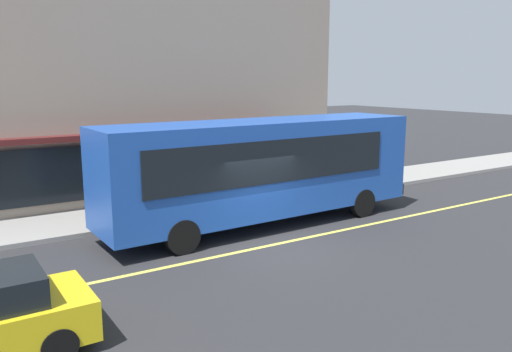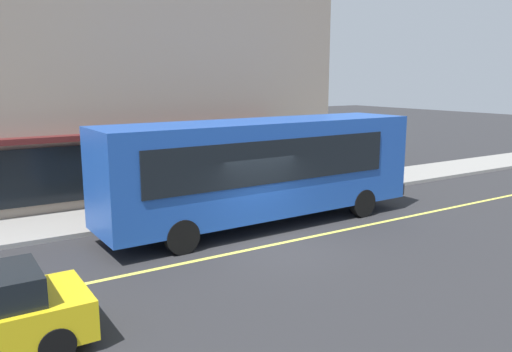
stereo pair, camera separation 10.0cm
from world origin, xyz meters
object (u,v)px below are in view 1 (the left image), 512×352
at_px(bus, 264,166).
at_px(pedestrian_near_storefront, 161,183).
at_px(pedestrian_waiting, 259,170).
at_px(traffic_light, 298,136).

distance_m(bus, pedestrian_near_storefront, 3.92).
bearing_deg(pedestrian_waiting, traffic_light, -36.57).
xyz_separation_m(traffic_light, pedestrian_waiting, (-1.28, 0.95, -1.40)).
bearing_deg(traffic_light, bus, -142.46).
bearing_deg(traffic_light, pedestrian_near_storefront, 176.36).
bearing_deg(pedestrian_waiting, bus, -120.74).
bearing_deg(bus, pedestrian_near_storefront, 128.96).
height_order(pedestrian_waiting, pedestrian_near_storefront, pedestrian_near_storefront).
bearing_deg(pedestrian_near_storefront, pedestrian_waiting, 7.31).
distance_m(bus, traffic_light, 4.32).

